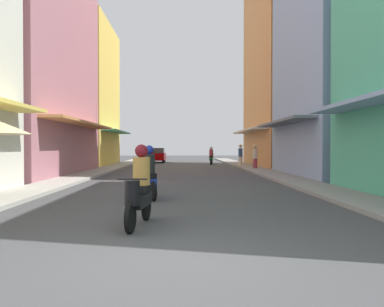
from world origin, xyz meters
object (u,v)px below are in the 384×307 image
at_px(motorbike_black, 139,190).
at_px(pedestrian_crossing, 240,154).
at_px(motorbike_orange, 142,157).
at_px(parked_car, 156,155).
at_px(motorbike_blue, 148,175).
at_px(pedestrian_far, 255,155).
at_px(motorbike_green, 211,157).

xyz_separation_m(motorbike_black, pedestrian_crossing, (5.43, 23.23, 0.29)).
bearing_deg(motorbike_orange, parked_car, 84.75).
bearing_deg(motorbike_orange, motorbike_blue, -83.54).
bearing_deg(motorbike_orange, motorbike_black, -84.15).
bearing_deg(motorbike_black, pedestrian_far, 72.83).
relative_size(motorbike_orange, motorbike_green, 1.01).
height_order(motorbike_green, parked_car, motorbike_green).
bearing_deg(pedestrian_far, pedestrian_crossing, 93.41).
xyz_separation_m(motorbike_blue, parked_car, (-1.57, 27.26, 0.04)).
relative_size(motorbike_blue, motorbike_orange, 0.96).
bearing_deg(motorbike_blue, parked_car, 93.30).
bearing_deg(parked_car, motorbike_green, -44.99).
height_order(motorbike_orange, motorbike_black, same).
height_order(motorbike_green, pedestrian_far, pedestrian_far).
distance_m(motorbike_black, parked_car, 31.30).
distance_m(motorbike_green, motorbike_black, 26.36).
bearing_deg(motorbike_green, pedestrian_far, -72.76).
xyz_separation_m(motorbike_green, motorbike_black, (-3.33, -26.15, 0.00)).
bearing_deg(motorbike_green, pedestrian_crossing, -54.32).
distance_m(parked_car, pedestrian_far, 14.80).
bearing_deg(motorbike_green, motorbike_orange, -158.52).
height_order(motorbike_blue, pedestrian_far, pedestrian_far).
relative_size(motorbike_orange, parked_car, 0.44).
height_order(motorbike_orange, motorbike_green, same).
height_order(motorbike_orange, pedestrian_crossing, pedestrian_crossing).
relative_size(motorbike_black, pedestrian_crossing, 1.02).
bearing_deg(pedestrian_crossing, motorbike_blue, -106.29).
bearing_deg(pedestrian_far, motorbike_orange, 146.52).
relative_size(motorbike_green, pedestrian_crossing, 1.02).
bearing_deg(motorbike_blue, motorbike_green, 80.96).
distance_m(pedestrian_far, pedestrian_crossing, 4.76).
xyz_separation_m(parked_car, pedestrian_far, (7.48, -12.77, 0.23)).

